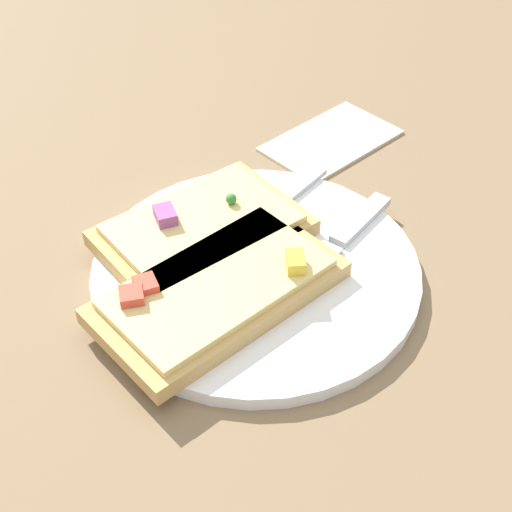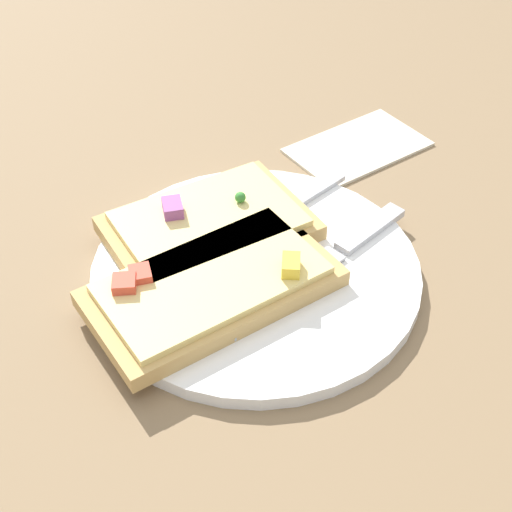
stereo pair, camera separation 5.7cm
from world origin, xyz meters
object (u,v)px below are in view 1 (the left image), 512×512
knife (332,248)px  plate (256,271)px  pizza_slice_main (218,289)px  pizza_slice_corner (202,230)px  fork (236,238)px  napkin (331,139)px

knife → plate: bearing=-36.3°
pizza_slice_main → pizza_slice_corner: bearing=60.9°
plate → fork: 0.04m
pizza_slice_main → napkin: bearing=24.1°
plate → pizza_slice_corner: bearing=101.0°
pizza_slice_main → pizza_slice_corner: same height
knife → pizza_slice_main: 0.11m
plate → pizza_slice_corner: size_ratio=1.55×
pizza_slice_main → pizza_slice_corner: (0.04, 0.06, -0.00)m
pizza_slice_corner → napkin: bearing=15.4°
pizza_slice_corner → knife: bearing=-46.1°
fork → pizza_slice_corner: bearing=-55.6°
fork → napkin: fork is taller
fork → knife: bearing=119.3°
fork → knife: knife is taller
plate → pizza_slice_corner: pizza_slice_corner is taller
pizza_slice_corner → napkin: size_ratio=1.27×
plate → napkin: 0.21m
pizza_slice_corner → fork: bearing=-42.2°
knife → pizza_slice_corner: 0.11m
knife → pizza_slice_main: (-0.11, 0.02, 0.01)m
knife → napkin: bearing=-147.3°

